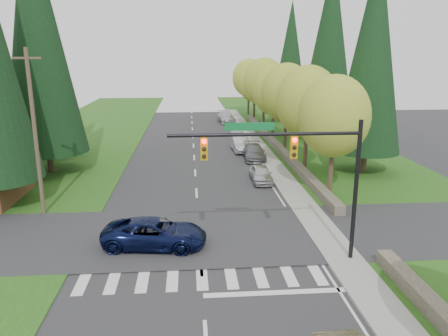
{
  "coord_description": "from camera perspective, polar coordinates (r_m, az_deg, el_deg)",
  "views": [
    {
      "loc": [
        -0.43,
        -14.2,
        9.65
      ],
      "look_at": [
        1.67,
        11.73,
        2.8
      ],
      "focal_mm": 35.0,
      "sensor_mm": 36.0,
      "label": 1
    }
  ],
  "objects": [
    {
      "name": "decid_tree_0",
      "position": [
        30.08,
        14.19,
        6.56
      ],
      "size": [
        4.8,
        4.8,
        8.37
      ],
      "color": "#38281C",
      "rests_on": "ground"
    },
    {
      "name": "curb_east",
      "position": [
        38.01,
        5.35,
        0.08
      ],
      "size": [
        0.2,
        80.0,
        0.13
      ],
      "primitive_type": "cube",
      "color": "gray",
      "rests_on": "ground"
    },
    {
      "name": "parked_car_a",
      "position": [
        33.82,
        4.86,
        -0.76
      ],
      "size": [
        1.53,
        3.75,
        1.27
      ],
      "primitive_type": "imported",
      "rotation": [
        0.0,
        0.0,
        -0.01
      ],
      "color": "silver",
      "rests_on": "ground"
    },
    {
      "name": "conifer_w_c",
      "position": [
        38.04,
        -23.29,
        16.08
      ],
      "size": [
        6.46,
        6.46,
        20.8
      ],
      "color": "#38281C",
      "rests_on": "ground"
    },
    {
      "name": "suv_navy",
      "position": [
        22.83,
        -9.01,
        -8.43
      ],
      "size": [
        5.54,
        3.07,
        1.47
      ],
      "primitive_type": "imported",
      "rotation": [
        0.0,
        0.0,
        1.45
      ],
      "color": "#0B1238",
      "rests_on": "ground"
    },
    {
      "name": "ground",
      "position": [
        17.17,
        -2.52,
        -19.45
      ],
      "size": [
        120.0,
        120.0,
        0.0
      ],
      "primitive_type": "plane",
      "color": "#28282B",
      "rests_on": "ground"
    },
    {
      "name": "parked_car_b",
      "position": [
        40.96,
        3.96,
        2.07
      ],
      "size": [
        2.13,
        4.81,
        1.37
      ],
      "primitive_type": "imported",
      "rotation": [
        0.0,
        0.0,
        -0.04
      ],
      "color": "slate",
      "rests_on": "ground"
    },
    {
      "name": "grass_east",
      "position": [
        37.98,
        16.25,
        -0.52
      ],
      "size": [
        14.0,
        110.0,
        0.06
      ],
      "primitive_type": "cube",
      "color": "#215216",
      "rests_on": "ground"
    },
    {
      "name": "decid_tree_3",
      "position": [
        50.29,
        6.53,
        10.11
      ],
      "size": [
        5.0,
        5.0,
        8.55
      ],
      "color": "#38281C",
      "rests_on": "ground"
    },
    {
      "name": "conifer_e_b",
      "position": [
        50.63,
        13.64,
        15.65
      ],
      "size": [
        6.12,
        6.12,
        19.8
      ],
      "color": "#38281C",
      "rests_on": "ground"
    },
    {
      "name": "decid_tree_1",
      "position": [
        36.73,
        10.89,
        8.47
      ],
      "size": [
        5.2,
        5.2,
        8.8
      ],
      "color": "#38281C",
      "rests_on": "ground"
    },
    {
      "name": "traffic_signal",
      "position": [
        19.86,
        9.5,
        0.96
      ],
      "size": [
        8.7,
        0.37,
        6.8
      ],
      "color": "black",
      "rests_on": "ground"
    },
    {
      "name": "decid_tree_5",
      "position": [
        64.05,
        4.02,
        11.03
      ],
      "size": [
        4.8,
        4.8,
        8.3
      ],
      "color": "#38281C",
      "rests_on": "ground"
    },
    {
      "name": "conifer_e_c",
      "position": [
        63.86,
        8.71,
        14.26
      ],
      "size": [
        5.1,
        5.1,
        16.8
      ],
      "color": "#38281C",
      "rests_on": "ground"
    },
    {
      "name": "decid_tree_4",
      "position": [
        57.15,
        5.29,
        11.09
      ],
      "size": [
        5.4,
        5.4,
        9.18
      ],
      "color": "#38281C",
      "rests_on": "ground"
    },
    {
      "name": "decid_tree_6",
      "position": [
        70.96,
        3.25,
        11.67
      ],
      "size": [
        5.2,
        5.2,
        8.86
      ],
      "color": "#38281C",
      "rests_on": "ground"
    },
    {
      "name": "utility_pole",
      "position": [
        28.09,
        -23.46,
        4.3
      ],
      "size": [
        1.6,
        0.24,
        10.0
      ],
      "color": "#473828",
      "rests_on": "ground"
    },
    {
      "name": "cross_street",
      "position": [
        24.21,
        -3.26,
        -8.76
      ],
      "size": [
        120.0,
        8.0,
        0.1
      ],
      "primitive_type": "cube",
      "color": "#28282B",
      "rests_on": "ground"
    },
    {
      "name": "conifer_e_a",
      "position": [
        37.12,
        18.85,
        14.21
      ],
      "size": [
        5.44,
        5.44,
        17.8
      ],
      "color": "#38281C",
      "rests_on": "ground"
    },
    {
      "name": "parked_car_e",
      "position": [
        63.06,
        0.29,
        6.64
      ],
      "size": [
        2.52,
        5.35,
        1.51
      ],
      "primitive_type": "imported",
      "rotation": [
        0.0,
        0.0,
        0.08
      ],
      "color": "#BBBBC0",
      "rests_on": "ground"
    },
    {
      "name": "grass_west",
      "position": [
        37.68,
        -23.94,
        -1.34
      ],
      "size": [
        14.0,
        110.0,
        0.06
      ],
      "primitive_type": "cube",
      "color": "#215216",
      "rests_on": "ground"
    },
    {
      "name": "parked_car_d",
      "position": [
        51.3,
        1.66,
        4.64
      ],
      "size": [
        1.96,
        3.98,
        1.3
      ],
      "primitive_type": "imported",
      "rotation": [
        0.0,
        0.0,
        -0.11
      ],
      "color": "silver",
      "rests_on": "ground"
    },
    {
      "name": "decid_tree_2",
      "position": [
        43.42,
        8.19,
        9.68
      ],
      "size": [
        5.0,
        5.0,
        8.82
      ],
      "color": "#38281C",
      "rests_on": "ground"
    },
    {
      "name": "parked_car_c",
      "position": [
        44.41,
        2.14,
        3.18
      ],
      "size": [
        1.85,
        4.64,
        1.5
      ],
      "primitive_type": "imported",
      "rotation": [
        0.0,
        0.0,
        0.06
      ],
      "color": "silver",
      "rests_on": "ground"
    },
    {
      "name": "sidewalk_east",
      "position": [
        38.16,
        6.6,
        0.1
      ],
      "size": [
        1.8,
        80.0,
        0.13
      ],
      "primitive_type": "cube",
      "color": "gray",
      "rests_on": "ground"
    },
    {
      "name": "stone_wall_north",
      "position": [
        46.06,
        6.79,
        3.0
      ],
      "size": [
        0.7,
        40.0,
        0.7
      ],
      "primitive_type": "cube",
      "color": "#4C4438",
      "rests_on": "ground"
    },
    {
      "name": "conifer_w_e",
      "position": [
        44.33,
        -23.22,
        14.43
      ],
      "size": [
        5.78,
        5.78,
        18.8
      ],
      "color": "#38281C",
      "rests_on": "ground"
    }
  ]
}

